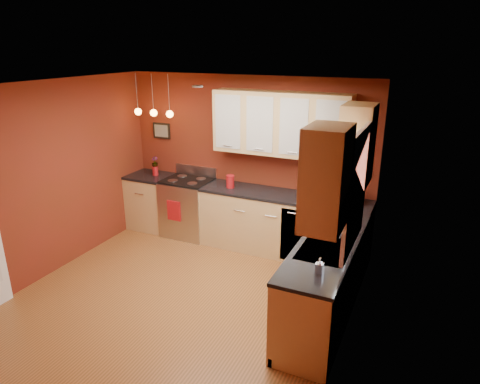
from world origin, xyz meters
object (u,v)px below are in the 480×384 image
at_px(soap_pump, 320,266).
at_px(coffee_maker, 352,196).
at_px(gas_range, 188,207).
at_px(sink, 324,251).
at_px(red_canister, 230,181).

bearing_deg(soap_pump, coffee_maker, 92.36).
distance_m(gas_range, sink, 3.05).
xyz_separation_m(sink, coffee_maker, (-0.00, 1.50, 0.15)).
bearing_deg(red_canister, soap_pump, -46.19).
distance_m(red_canister, soap_pump, 2.76).
bearing_deg(sink, soap_pump, -81.24).
height_order(gas_range, coffee_maker, coffee_maker).
bearing_deg(sink, gas_range, 150.22).
height_order(gas_range, soap_pump, gas_range).
xyz_separation_m(coffee_maker, soap_pump, (0.08, -2.02, -0.04)).
relative_size(sink, soap_pump, 4.24).
xyz_separation_m(red_canister, soap_pump, (1.91, -1.99, -0.02)).
relative_size(gas_range, soap_pump, 6.72).
relative_size(sink, red_canister, 3.62).
distance_m(gas_range, coffee_maker, 2.68).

